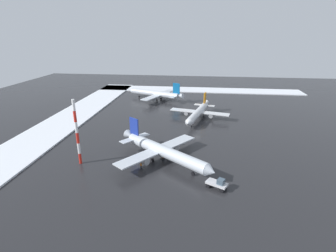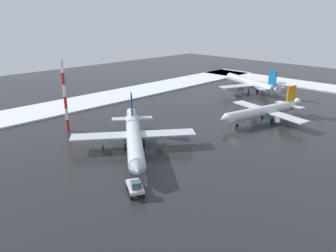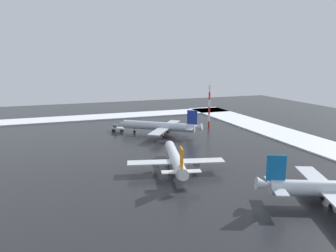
% 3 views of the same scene
% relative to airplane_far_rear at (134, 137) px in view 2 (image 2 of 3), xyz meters
% --- Properties ---
extents(ground_plane, '(240.00, 240.00, 0.00)m').
position_rel_airplane_far_rear_xyz_m(ground_plane, '(-24.42, 8.26, -3.12)').
color(ground_plane, '#232326').
extents(snow_bank_far, '(152.00, 16.00, 0.45)m').
position_rel_airplane_far_rear_xyz_m(snow_bank_far, '(-24.42, -41.74, -2.89)').
color(snow_bank_far, white).
rests_on(snow_bank_far, ground_plane).
extents(snow_bank_left, '(14.00, 116.00, 0.45)m').
position_rel_airplane_far_rear_xyz_m(snow_bank_left, '(-91.42, 8.26, -2.89)').
color(snow_bank_left, white).
rests_on(snow_bank_left, ground_plane).
extents(airplane_far_rear, '(23.71, 26.85, 9.43)m').
position_rel_airplane_far_rear_xyz_m(airplane_far_rear, '(0.00, 0.00, 0.00)').
color(airplane_far_rear, silver).
rests_on(airplane_far_rear, ground_plane).
extents(airplane_parked_portside, '(28.17, 23.63, 8.46)m').
position_rel_airplane_far_rear_xyz_m(airplane_parked_portside, '(-36.97, 8.60, -0.32)').
color(airplane_parked_portside, silver).
rests_on(airplane_parked_portside, ground_plane).
extents(airplane_distant_tail, '(25.78, 30.41, 9.50)m').
position_rel_airplane_far_rear_xyz_m(airplane_distant_tail, '(-65.87, -13.08, 0.02)').
color(airplane_distant_tail, silver).
rests_on(airplane_distant_tail, ground_plane).
extents(pushback_tug, '(4.11, 5.09, 2.50)m').
position_rel_airplane_far_rear_xyz_m(pushback_tug, '(10.96, 13.60, -1.83)').
color(pushback_tug, silver).
rests_on(pushback_tug, ground_plane).
extents(ground_crew_mid_apron, '(0.36, 0.36, 1.71)m').
position_rel_airplane_far_rear_xyz_m(ground_crew_mid_apron, '(-0.52, -0.17, -2.14)').
color(ground_crew_mid_apron, black).
rests_on(ground_crew_mid_apron, ground_plane).
extents(ground_crew_beside_wing, '(0.36, 0.36, 1.71)m').
position_rel_airplane_far_rear_xyz_m(ground_crew_beside_wing, '(4.38, -4.96, -2.14)').
color(ground_crew_beside_wing, black).
rests_on(ground_crew_beside_wing, ground_plane).
extents(ground_crew_near_tug, '(0.36, 0.36, 1.71)m').
position_rel_airplane_far_rear_xyz_m(ground_crew_near_tug, '(-3.64, -1.12, -2.14)').
color(ground_crew_near_tug, black).
rests_on(ground_crew_near_tug, ground_plane).
extents(antenna_mast, '(0.70, 0.70, 17.12)m').
position_rel_airplane_far_rear_xyz_m(antenna_mast, '(3.48, -21.21, 5.44)').
color(antenna_mast, red).
rests_on(antenna_mast, ground_plane).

